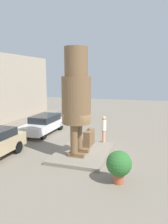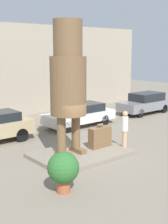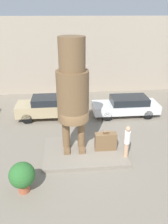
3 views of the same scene
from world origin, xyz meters
name	(u,v)px [view 2 (image 2 of 3)]	position (x,y,z in m)	size (l,w,h in m)	color
ground_plane	(82,155)	(0.00, 0.00, 0.00)	(60.00, 60.00, 0.00)	gray
pedestal	(82,154)	(0.00, 0.00, 0.09)	(4.38, 2.97, 0.18)	gray
statue_figure	(68,77)	(-0.57, 0.22, 3.62)	(1.59, 1.59, 5.88)	brown
giant_suitcase	(100,137)	(1.13, 0.00, 0.68)	(1.16, 0.42, 1.15)	brown
tourist	(125,127)	(2.07, -0.74, 1.15)	(0.30, 0.30, 1.76)	tan
parked_car_white	(80,114)	(3.48, 4.44, 0.78)	(4.75, 1.75, 1.44)	silver
parked_car_grey	(145,103)	(9.93, 4.48, 0.82)	(4.53, 1.78, 1.57)	gray
planter_pot	(63,169)	(-2.85, -2.52, 0.84)	(1.09, 1.09, 1.43)	#AD5638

